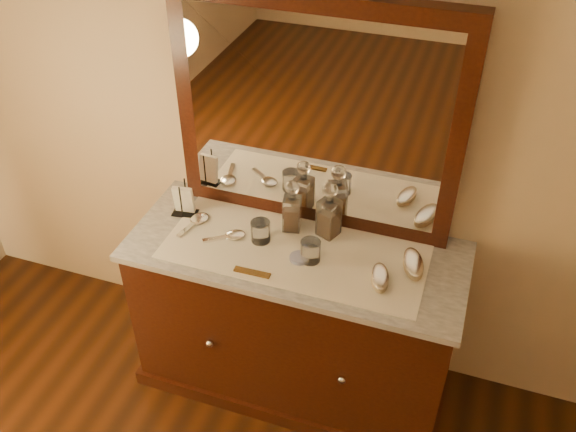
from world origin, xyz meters
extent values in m
plane|color=tan|center=(0.00, 2.25, 1.40)|extent=(4.50, 4.50, 0.00)
cube|color=black|center=(0.00, 1.96, 0.41)|extent=(1.40, 0.55, 0.82)
cube|color=black|center=(0.00, 1.96, 0.04)|extent=(1.46, 0.59, 0.08)
sphere|color=silver|center=(-0.30, 1.67, 0.45)|extent=(0.04, 0.04, 0.04)
sphere|color=silver|center=(0.30, 1.67, 0.45)|extent=(0.04, 0.04, 0.04)
cube|color=silver|center=(0.00, 1.96, 0.83)|extent=(1.44, 0.59, 0.03)
cube|color=black|center=(0.00, 2.20, 1.35)|extent=(1.20, 0.08, 1.00)
cube|color=white|center=(0.00, 2.17, 1.35)|extent=(1.06, 0.01, 0.86)
cube|color=white|center=(0.00, 1.94, 0.85)|extent=(1.10, 0.45, 0.00)
cylinder|color=silver|center=(0.04, 1.89, 0.86)|extent=(0.08, 0.08, 0.01)
cube|color=brown|center=(-0.12, 1.75, 0.86)|extent=(0.15, 0.03, 0.01)
cube|color=black|center=(-0.55, 2.03, 0.85)|extent=(0.12, 0.08, 0.01)
cylinder|color=black|center=(-0.55, 1.99, 0.93)|extent=(0.01, 0.01, 0.17)
cylinder|color=black|center=(-0.56, 2.06, 0.93)|extent=(0.01, 0.01, 0.17)
cube|color=white|center=(-0.55, 2.03, 0.93)|extent=(0.09, 0.05, 0.14)
cube|color=brown|center=(-0.06, 2.08, 0.91)|extent=(0.07, 0.07, 0.11)
cube|color=white|center=(-0.06, 2.08, 0.93)|extent=(0.09, 0.09, 0.16)
cylinder|color=white|center=(-0.06, 2.08, 1.03)|extent=(0.04, 0.04, 0.03)
sphere|color=white|center=(-0.06, 2.08, 1.07)|extent=(0.07, 0.07, 0.06)
cube|color=brown|center=(0.10, 2.09, 0.91)|extent=(0.09, 0.09, 0.12)
cube|color=white|center=(0.10, 2.09, 0.94)|extent=(0.11, 0.11, 0.17)
cylinder|color=white|center=(0.10, 2.09, 1.04)|extent=(0.04, 0.04, 0.03)
sphere|color=white|center=(0.10, 2.09, 1.09)|extent=(0.09, 0.09, 0.07)
ellipsoid|color=#957F5B|center=(0.38, 1.87, 0.87)|extent=(0.11, 0.17, 0.02)
ellipsoid|color=silver|center=(0.38, 1.87, 0.89)|extent=(0.11, 0.17, 0.02)
ellipsoid|color=#957F5B|center=(0.49, 1.99, 0.87)|extent=(0.13, 0.19, 0.03)
ellipsoid|color=silver|center=(0.49, 1.99, 0.89)|extent=(0.13, 0.19, 0.03)
ellipsoid|color=silver|center=(-0.47, 2.00, 0.86)|extent=(0.10, 0.11, 0.02)
cube|color=silver|center=(-0.49, 1.92, 0.86)|extent=(0.05, 0.12, 0.01)
ellipsoid|color=silver|center=(-0.27, 1.95, 0.86)|extent=(0.12, 0.11, 0.02)
cube|color=silver|center=(-0.34, 1.90, 0.86)|extent=(0.11, 0.08, 0.01)
cylinder|color=white|center=(-0.16, 1.96, 0.90)|extent=(0.08, 0.08, 0.09)
cylinder|color=white|center=(0.08, 1.91, 0.90)|extent=(0.08, 0.08, 0.09)
camera|label=1|loc=(0.62, 0.07, 2.56)|focal=38.74mm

